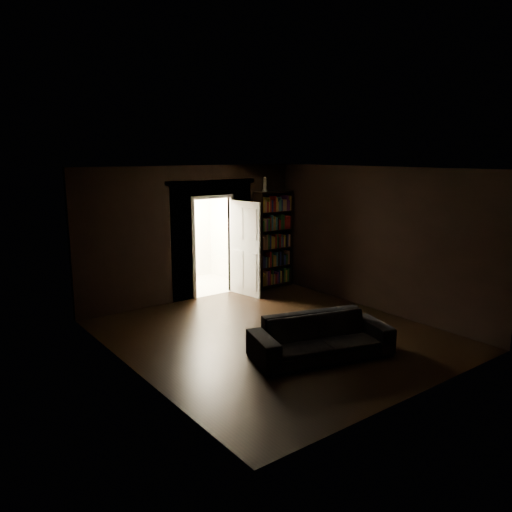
{
  "coord_description": "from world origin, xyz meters",
  "views": [
    {
      "loc": [
        -5.1,
        -6.23,
        3.03
      ],
      "look_at": [
        0.27,
        0.9,
        1.2
      ],
      "focal_mm": 35.0,
      "sensor_mm": 36.0,
      "label": 1
    }
  ],
  "objects": [
    {
      "name": "bookshelf",
      "position": [
        2.0,
        2.55,
        1.1
      ],
      "size": [
        0.92,
        0.39,
        2.2
      ],
      "primitive_type": "cube",
      "rotation": [
        0.0,
        0.0,
        0.08
      ],
      "color": "black",
      "rests_on": "ground"
    },
    {
      "name": "kitchen_alcove",
      "position": [
        0.5,
        3.87,
        1.21
      ],
      "size": [
        2.2,
        1.8,
        2.6
      ],
      "color": "beige",
      "rests_on": "ground"
    },
    {
      "name": "door",
      "position": [
        1.04,
        2.31,
        1.02
      ],
      "size": [
        0.2,
        0.85,
        2.05
      ],
      "primitive_type": "cube",
      "rotation": [
        0.0,
        0.0,
        1.75
      ],
      "color": "silver",
      "rests_on": "ground"
    },
    {
      "name": "bottles",
      "position": [
        -0.18,
        4.12,
        1.78
      ],
      "size": [
        0.66,
        0.26,
        0.27
      ],
      "primitive_type": "cube",
      "rotation": [
        0.0,
        0.0,
        0.28
      ],
      "color": "black",
      "rests_on": "refrigerator"
    },
    {
      "name": "ground",
      "position": [
        0.0,
        0.0,
        0.0
      ],
      "size": [
        5.5,
        5.5,
        0.0
      ],
      "primitive_type": "plane",
      "color": "black",
      "rests_on": "ground"
    },
    {
      "name": "figurine",
      "position": [
        1.8,
        2.6,
        2.36
      ],
      "size": [
        0.14,
        0.14,
        0.33
      ],
      "primitive_type": "cube",
      "rotation": [
        0.0,
        0.0,
        -0.34
      ],
      "color": "silver",
      "rests_on": "bookshelf"
    },
    {
      "name": "sofa",
      "position": [
        -0.0,
        -1.1,
        0.41
      ],
      "size": [
        2.31,
        1.48,
        0.82
      ],
      "primitive_type": "imported",
      "rotation": [
        0.0,
        0.0,
        -0.28
      ],
      "color": "black",
      "rests_on": "ground"
    },
    {
      "name": "room_walls",
      "position": [
        -0.01,
        1.07,
        1.68
      ],
      "size": [
        5.02,
        5.61,
        2.84
      ],
      "color": "black",
      "rests_on": "ground"
    },
    {
      "name": "refrigerator",
      "position": [
        -0.1,
        4.11,
        0.82
      ],
      "size": [
        0.94,
        0.9,
        1.65
      ],
      "primitive_type": "cube",
      "rotation": [
        0.0,
        0.0,
        -0.37
      ],
      "color": "white",
      "rests_on": "ground"
    }
  ]
}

